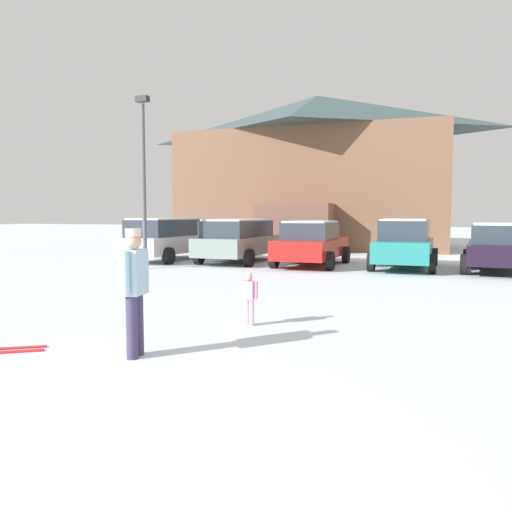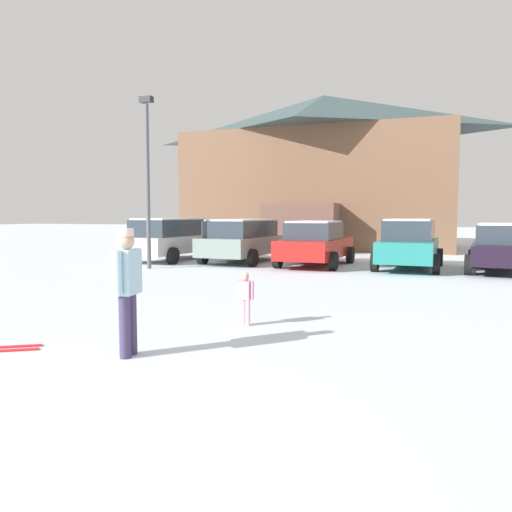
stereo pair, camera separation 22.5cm
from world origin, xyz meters
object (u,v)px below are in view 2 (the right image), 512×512
parked_silver_wagon (171,238)px  skier_child_in_pink_snowsuit (246,296)px  parked_red_sedan (315,243)px  parked_grey_wagon (243,239)px  skier_adult_in_blue_parka (127,285)px  parked_teal_hatchback (409,244)px  ski_lodge (323,171)px  lamp_post (148,173)px  parked_black_sedan (502,248)px

parked_silver_wagon → skier_child_in_pink_snowsuit: 12.53m
parked_red_sedan → parked_silver_wagon: bearing=179.6°
parked_grey_wagon → parked_red_sedan: (3.00, -0.31, -0.08)m
skier_adult_in_blue_parka → parked_red_sedan: bearing=93.2°
parked_grey_wagon → skier_adult_in_blue_parka: parked_grey_wagon is taller
parked_teal_hatchback → skier_child_in_pink_snowsuit: 10.36m
ski_lodge → parked_silver_wagon: (-3.60, -10.94, -3.48)m
skier_adult_in_blue_parka → lamp_post: bearing=122.1°
parked_black_sedan → ski_lodge: bearing=128.2°
ski_lodge → skier_child_in_pink_snowsuit: ski_lodge is taller
parked_grey_wagon → parked_teal_hatchback: 6.25m
parked_black_sedan → lamp_post: size_ratio=0.71×
parked_silver_wagon → parked_grey_wagon: 3.08m
parked_black_sedan → skier_child_in_pink_snowsuit: bearing=-114.9°
parked_grey_wagon → skier_adult_in_blue_parka: bearing=-73.6°
parked_silver_wagon → lamp_post: size_ratio=0.81×
parked_silver_wagon → lamp_post: bearing=-72.6°
parked_red_sedan → skier_adult_in_blue_parka: 12.26m
parked_teal_hatchback → parked_black_sedan: parked_teal_hatchback is taller
parked_black_sedan → skier_adult_in_blue_parka: size_ratio=2.47×
ski_lodge → parked_black_sedan: 14.32m
ski_lodge → parked_red_sedan: bearing=-77.3°
lamp_post → skier_adult_in_blue_parka: bearing=-57.9°
parked_grey_wagon → ski_lodge: bearing=87.2°
ski_lodge → parked_teal_hatchback: 12.72m
parked_grey_wagon → parked_red_sedan: size_ratio=1.03×
parked_black_sedan → skier_adult_in_blue_parka: (-5.42, -12.34, 0.14)m
parked_teal_hatchback → parked_black_sedan: (2.86, -0.09, -0.06)m
skier_adult_in_blue_parka → parked_teal_hatchback: bearing=78.4°
parked_red_sedan → parked_black_sedan: (6.11, 0.10, -0.03)m
parked_silver_wagon → parked_black_sedan: bearing=0.2°
parked_teal_hatchback → skier_child_in_pink_snowsuit: bearing=-100.2°
parked_teal_hatchback → lamp_post: bearing=-159.2°
parked_black_sedan → skier_child_in_pink_snowsuit: 11.14m
parked_red_sedan → lamp_post: (-5.11, -2.98, 2.43)m
ski_lodge → skier_adult_in_blue_parka: size_ratio=9.12×
parked_teal_hatchback → skier_adult_in_blue_parka: (-2.56, -12.43, 0.08)m
ski_lodge → skier_adult_in_blue_parka: (3.15, -23.23, -3.46)m
parked_silver_wagon → parked_teal_hatchback: same height
parked_silver_wagon → parked_red_sedan: size_ratio=1.05×
parked_silver_wagon → parked_black_sedan: parked_silver_wagon is taller
ski_lodge → parked_silver_wagon: 12.03m
parked_grey_wagon → lamp_post: size_ratio=0.80×
ski_lodge → parked_teal_hatchback: (5.71, -10.80, -3.54)m
parked_red_sedan → parked_teal_hatchback: size_ratio=0.98×
ski_lodge → parked_teal_hatchback: bearing=-62.1°
skier_child_in_pink_snowsuit → parked_teal_hatchback: bearing=79.8°
parked_teal_hatchback → parked_grey_wagon: bearing=178.9°
parked_red_sedan → skier_adult_in_blue_parka: bearing=-86.8°
parked_grey_wagon → parked_black_sedan: 9.11m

